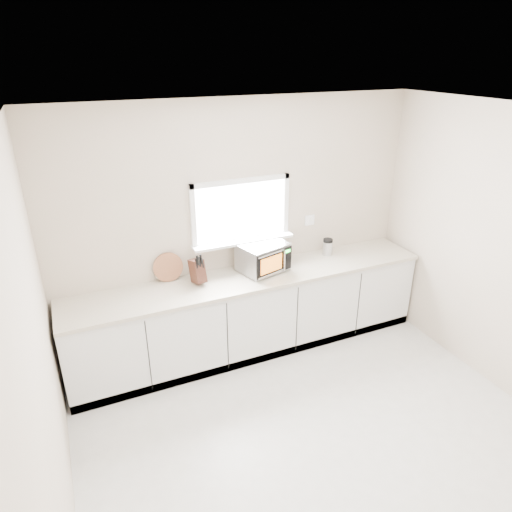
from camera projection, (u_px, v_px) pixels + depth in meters
ground at (333, 458)px, 3.79m from camera, size 4.00×4.00×0.00m
back_wall at (241, 227)px, 4.89m from camera, size 4.00×0.17×2.70m
cabinets at (252, 314)px, 5.02m from camera, size 3.92×0.60×0.88m
countertop at (252, 277)px, 4.82m from camera, size 3.92×0.64×0.04m
microwave at (263, 257)px, 4.86m from camera, size 0.57×0.49×0.31m
knife_block at (198, 271)px, 4.61m from camera, size 0.14×0.24×0.33m
cutting_board at (168, 267)px, 4.65m from camera, size 0.31×0.07×0.31m
coffee_grinder at (328, 247)px, 5.28m from camera, size 0.12×0.12×0.20m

